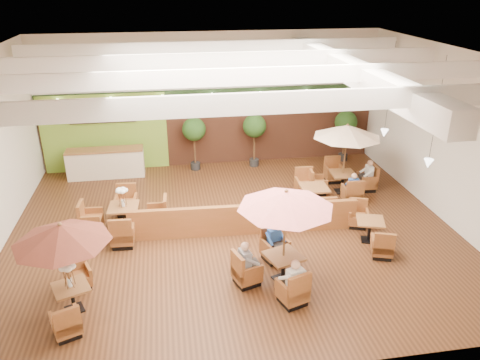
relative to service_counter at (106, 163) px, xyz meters
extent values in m
plane|color=#381E0F|center=(4.40, -5.10, -0.58)|extent=(14.00, 14.00, 0.00)
cube|color=silver|center=(4.40, 0.90, 2.17)|extent=(14.00, 0.04, 5.50)
cube|color=silver|center=(4.40, -11.10, 2.17)|extent=(14.00, 0.04, 5.50)
cube|color=silver|center=(11.40, -5.10, 2.17)|extent=(0.04, 12.00, 5.50)
cube|color=white|center=(4.40, -5.10, 4.92)|extent=(14.00, 12.00, 0.04)
cube|color=brown|center=(4.40, 0.84, 1.02)|extent=(13.90, 0.10, 3.20)
cube|color=#1E3819|center=(4.40, 0.83, 2.47)|extent=(13.90, 0.12, 0.35)
cube|color=olive|center=(0.00, 0.78, 1.02)|extent=(5.00, 0.08, 3.20)
cube|color=black|center=(0.00, 0.70, 1.82)|extent=(2.60, 0.08, 0.70)
cube|color=white|center=(7.90, -5.10, 4.37)|extent=(0.60, 11.00, 0.60)
cube|color=white|center=(4.40, -9.10, 4.57)|extent=(13.60, 0.12, 0.45)
cube|color=white|center=(4.40, -6.40, 4.57)|extent=(13.60, 0.12, 0.45)
cube|color=white|center=(4.40, -3.80, 4.57)|extent=(13.60, 0.12, 0.45)
cube|color=white|center=(4.40, -1.10, 4.57)|extent=(13.60, 0.12, 0.45)
cylinder|color=black|center=(10.20, -6.10, 3.32)|extent=(0.01, 0.01, 3.20)
cone|color=white|center=(10.20, -6.10, 1.72)|extent=(0.28, 0.28, 0.28)
cylinder|color=black|center=(10.20, -3.10, 3.32)|extent=(0.01, 0.01, 3.20)
cone|color=white|center=(10.20, -3.10, 1.72)|extent=(0.28, 0.28, 0.28)
sphere|color=#FFEAC6|center=(-1.60, 0.60, 2.47)|extent=(0.14, 0.14, 0.14)
sphere|color=#FFEAC6|center=(0.40, 0.60, 2.47)|extent=(0.14, 0.14, 0.14)
sphere|color=#FFEAC6|center=(2.40, 0.60, 2.47)|extent=(0.14, 0.14, 0.14)
sphere|color=#FFEAC6|center=(4.40, 0.60, 2.47)|extent=(0.14, 0.14, 0.14)
sphere|color=#FFEAC6|center=(6.40, 0.60, 2.47)|extent=(0.14, 0.14, 0.14)
sphere|color=#FFEAC6|center=(8.40, 0.60, 2.47)|extent=(0.14, 0.14, 0.14)
sphere|color=#FFEAC6|center=(10.40, 0.60, 2.47)|extent=(0.14, 0.14, 0.14)
cube|color=beige|center=(0.00, 0.00, -0.03)|extent=(3.00, 0.70, 1.10)
cube|color=brown|center=(0.00, 0.00, 0.57)|extent=(3.00, 0.75, 0.06)
cube|color=brown|center=(4.70, -5.41, -0.09)|extent=(7.17, 0.52, 0.99)
cube|color=brown|center=(-0.02, -8.36, 0.09)|extent=(1.03, 1.03, 0.06)
cylinder|color=black|center=(-0.02, -8.36, -0.24)|extent=(0.09, 0.09, 0.62)
cube|color=black|center=(-0.02, -8.36, -0.56)|extent=(0.55, 0.55, 0.04)
cube|color=brown|center=(-0.02, -9.25, -0.30)|extent=(0.75, 0.75, 0.30)
cube|color=brown|center=(-0.11, -9.48, -0.02)|extent=(0.57, 0.30, 0.65)
cube|color=brown|center=(-0.27, -9.35, -0.12)|extent=(0.26, 0.50, 0.26)
cube|color=brown|center=(0.23, -9.15, -0.12)|extent=(0.26, 0.50, 0.26)
cube|color=black|center=(-0.02, -9.25, -0.52)|extent=(0.67, 0.67, 0.13)
cube|color=brown|center=(-0.02, -7.48, -0.30)|extent=(0.75, 0.75, 0.30)
cube|color=brown|center=(0.07, -7.25, -0.02)|extent=(0.57, 0.30, 0.65)
cube|color=brown|center=(0.23, -7.38, -0.12)|extent=(0.26, 0.50, 0.26)
cube|color=brown|center=(-0.27, -7.58, -0.12)|extent=(0.26, 0.50, 0.26)
cube|color=black|center=(-0.02, -7.48, -0.52)|extent=(0.67, 0.67, 0.13)
cylinder|color=brown|center=(-0.02, -8.36, 0.58)|extent=(0.06, 0.06, 2.33)
cone|color=#582519|center=(-0.02, -8.36, 1.57)|extent=(2.24, 2.24, 0.45)
sphere|color=brown|center=(-0.02, -8.36, 1.80)|extent=(0.10, 0.10, 0.10)
cylinder|color=silver|center=(-0.02, -8.36, 0.23)|extent=(0.10, 0.10, 0.22)
cube|color=brown|center=(5.30, -7.99, 0.16)|extent=(1.11, 1.11, 0.06)
cylinder|color=black|center=(5.30, -7.99, -0.20)|extent=(0.10, 0.10, 0.68)
cube|color=black|center=(5.30, -7.99, -0.56)|extent=(0.59, 0.59, 0.04)
cube|color=brown|center=(5.30, -8.97, -0.27)|extent=(0.81, 0.81, 0.33)
cube|color=brown|center=(5.21, -9.22, 0.04)|extent=(0.64, 0.30, 0.72)
cube|color=brown|center=(5.02, -9.06, -0.07)|extent=(0.26, 0.56, 0.29)
cube|color=brown|center=(5.58, -8.87, -0.07)|extent=(0.26, 0.56, 0.29)
cube|color=black|center=(5.30, -8.97, -0.51)|extent=(0.72, 0.72, 0.14)
cube|color=brown|center=(5.30, -7.01, -0.27)|extent=(0.81, 0.81, 0.33)
cube|color=brown|center=(5.38, -6.76, 0.04)|extent=(0.64, 0.30, 0.72)
cube|color=brown|center=(5.58, -6.92, -0.07)|extent=(0.26, 0.56, 0.29)
cube|color=brown|center=(5.02, -7.11, -0.07)|extent=(0.26, 0.56, 0.29)
cube|color=black|center=(5.30, -7.01, -0.51)|extent=(0.72, 0.72, 0.14)
cube|color=brown|center=(4.32, -7.99, -0.27)|extent=(0.81, 0.81, 0.33)
cube|color=brown|center=(4.57, -8.07, 0.04)|extent=(0.30, 0.64, 0.72)
cube|color=brown|center=(4.23, -7.71, -0.07)|extent=(0.56, 0.26, 0.29)
cube|color=brown|center=(4.42, -8.27, -0.07)|extent=(0.56, 0.26, 0.29)
cube|color=black|center=(4.32, -7.99, -0.51)|extent=(0.72, 0.72, 0.14)
cylinder|color=brown|center=(5.30, -7.99, 0.71)|extent=(0.06, 0.06, 2.58)
cone|color=#C55F5F|center=(5.30, -7.99, 1.81)|extent=(2.47, 2.47, 0.45)
sphere|color=brown|center=(5.30, -7.99, 2.04)|extent=(0.10, 0.10, 0.10)
cube|color=brown|center=(8.86, -2.94, 0.16)|extent=(0.92, 0.92, 0.06)
cylinder|color=black|center=(8.86, -2.94, -0.20)|extent=(0.10, 0.10, 0.68)
cube|color=black|center=(8.86, -2.94, -0.56)|extent=(0.49, 0.49, 0.04)
cube|color=brown|center=(8.86, -3.92, -0.27)|extent=(0.67, 0.67, 0.33)
cube|color=brown|center=(8.87, -4.18, 0.03)|extent=(0.64, 0.14, 0.72)
cube|color=brown|center=(8.56, -3.90, -0.07)|extent=(0.12, 0.57, 0.29)
cube|color=brown|center=(9.16, -3.93, -0.07)|extent=(0.12, 0.57, 0.29)
cube|color=black|center=(8.86, -3.92, -0.51)|extent=(0.60, 0.60, 0.14)
cube|color=brown|center=(8.86, -1.96, -0.27)|extent=(0.67, 0.67, 0.33)
cube|color=brown|center=(8.84, -1.70, 0.03)|extent=(0.64, 0.14, 0.72)
cube|color=brown|center=(9.16, -1.98, -0.07)|extent=(0.12, 0.57, 0.29)
cube|color=brown|center=(8.56, -1.95, -0.07)|extent=(0.12, 0.57, 0.29)
cube|color=black|center=(8.86, -1.96, -0.51)|extent=(0.60, 0.60, 0.14)
cube|color=brown|center=(7.88, -2.94, -0.27)|extent=(0.67, 0.67, 0.33)
cube|color=brown|center=(8.15, -2.92, 0.03)|extent=(0.14, 0.64, 0.72)
cube|color=brown|center=(7.90, -2.64, -0.07)|extent=(0.57, 0.12, 0.29)
cube|color=brown|center=(7.86, -3.24, -0.07)|extent=(0.57, 0.12, 0.29)
cube|color=black|center=(7.88, -2.94, -0.51)|extent=(0.60, 0.60, 0.14)
cube|color=brown|center=(9.84, -2.94, -0.27)|extent=(0.67, 0.67, 0.33)
cube|color=brown|center=(9.57, -2.96, 0.03)|extent=(0.14, 0.64, 0.72)
cube|color=brown|center=(9.82, -3.24, -0.07)|extent=(0.57, 0.12, 0.29)
cube|color=brown|center=(9.85, -2.64, -0.07)|extent=(0.57, 0.12, 0.29)
cube|color=black|center=(9.84, -2.94, -0.51)|extent=(0.60, 0.60, 0.14)
cylinder|color=brown|center=(8.86, -2.94, 0.70)|extent=(0.06, 0.06, 2.57)
cone|color=beige|center=(8.86, -2.94, 1.81)|extent=(2.47, 2.47, 0.45)
sphere|color=brown|center=(8.86, -2.94, 2.04)|extent=(0.10, 0.10, 0.10)
cube|color=brown|center=(0.98, -4.49, 0.20)|extent=(0.97, 0.97, 0.07)
cylinder|color=black|center=(0.98, -4.49, -0.18)|extent=(0.11, 0.11, 0.72)
cube|color=black|center=(0.98, -4.49, -0.56)|extent=(0.51, 0.51, 0.04)
cube|color=brown|center=(0.98, -5.52, -0.26)|extent=(0.71, 0.71, 0.35)
cube|color=brown|center=(1.00, -5.80, 0.07)|extent=(0.68, 0.14, 0.76)
cube|color=brown|center=(0.67, -5.50, -0.04)|extent=(0.12, 0.60, 0.30)
cube|color=brown|center=(1.30, -5.54, -0.04)|extent=(0.12, 0.60, 0.30)
cube|color=black|center=(0.98, -5.52, -0.51)|extent=(0.63, 0.63, 0.15)
cube|color=brown|center=(0.98, -3.46, -0.26)|extent=(0.71, 0.71, 0.35)
cube|color=brown|center=(0.97, -3.18, 0.07)|extent=(0.68, 0.14, 0.76)
cube|color=brown|center=(1.30, -3.48, -0.04)|extent=(0.12, 0.60, 0.30)
cube|color=brown|center=(0.67, -3.44, -0.04)|extent=(0.12, 0.60, 0.30)
cube|color=black|center=(0.98, -3.46, -0.51)|extent=(0.63, 0.63, 0.15)
cube|color=brown|center=(-0.05, -4.49, -0.26)|extent=(0.71, 0.71, 0.35)
cube|color=brown|center=(0.23, -4.48, 0.07)|extent=(0.14, 0.68, 0.76)
cube|color=brown|center=(-0.03, -4.18, -0.04)|extent=(0.60, 0.12, 0.30)
cube|color=brown|center=(-0.06, -4.80, -0.04)|extent=(0.60, 0.12, 0.30)
cube|color=black|center=(-0.05, -4.49, -0.51)|extent=(0.63, 0.63, 0.15)
cube|color=brown|center=(2.01, -4.49, -0.26)|extent=(0.71, 0.71, 0.35)
cube|color=brown|center=(1.73, -4.50, 0.07)|extent=(0.14, 0.68, 0.76)
cube|color=brown|center=(2.00, -4.80, -0.04)|extent=(0.60, 0.12, 0.30)
cube|color=brown|center=(2.03, -4.18, -0.04)|extent=(0.60, 0.12, 0.30)
cube|color=black|center=(2.01, -4.49, -0.51)|extent=(0.63, 0.63, 0.15)
cylinder|color=silver|center=(0.98, -4.49, 0.34)|extent=(0.10, 0.10, 0.22)
cube|color=brown|center=(8.40, -6.45, 0.10)|extent=(1.02, 1.02, 0.06)
cylinder|color=black|center=(8.40, -6.45, -0.23)|extent=(0.09, 0.09, 0.63)
cube|color=black|center=(8.40, -6.45, -0.56)|extent=(0.54, 0.54, 0.04)
cube|color=brown|center=(8.40, -7.35, -0.30)|extent=(0.74, 0.74, 0.30)
cube|color=brown|center=(8.48, -7.58, -0.01)|extent=(0.59, 0.27, 0.66)
cube|color=brown|center=(8.14, -7.26, -0.11)|extent=(0.23, 0.52, 0.27)
cube|color=brown|center=(8.66, -7.43, -0.11)|extent=(0.23, 0.52, 0.27)
cube|color=black|center=(8.40, -7.35, -0.52)|extent=(0.66, 0.66, 0.13)
cube|color=brown|center=(8.40, -5.55, -0.30)|extent=(0.74, 0.74, 0.30)
cube|color=brown|center=(8.32, -5.31, -0.01)|extent=(0.59, 0.27, 0.66)
cube|color=brown|center=(8.66, -5.63, -0.11)|extent=(0.23, 0.52, 0.27)
cube|color=brown|center=(8.14, -5.46, -0.11)|extent=(0.23, 0.52, 0.27)
cube|color=black|center=(8.40, -5.55, -0.52)|extent=(0.66, 0.66, 0.13)
cube|color=brown|center=(7.39, -4.05, 0.20)|extent=(0.95, 0.95, 0.07)
cylinder|color=black|center=(7.39, -4.05, -0.18)|extent=(0.11, 0.11, 0.72)
cube|color=black|center=(7.39, -4.05, -0.56)|extent=(0.50, 0.50, 0.04)
cube|color=brown|center=(7.39, -5.08, -0.26)|extent=(0.70, 0.70, 0.35)
cube|color=brown|center=(7.40, -5.36, 0.07)|extent=(0.68, 0.13, 0.76)
cube|color=brown|center=(7.08, -5.07, -0.04)|extent=(0.11, 0.60, 0.30)
cube|color=brown|center=(7.71, -5.09, -0.04)|extent=(0.11, 0.60, 0.30)
cube|color=black|center=(7.39, -5.08, -0.51)|extent=(0.62, 0.62, 0.15)
cube|color=brown|center=(7.39, -3.02, -0.26)|extent=(0.70, 0.70, 0.35)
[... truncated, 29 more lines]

